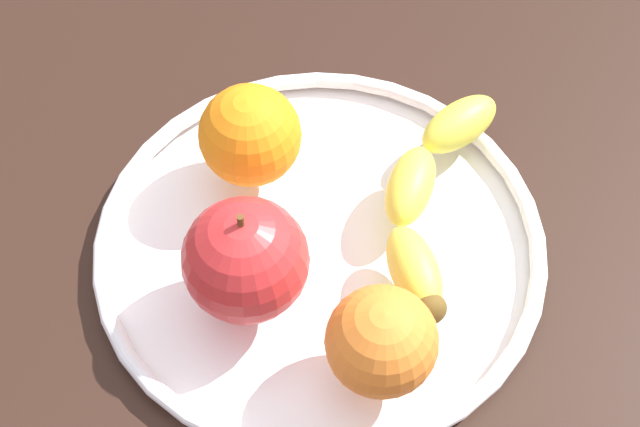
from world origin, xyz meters
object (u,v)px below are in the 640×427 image
object	(u,v)px
orange_back_left	(382,342)
fruit_bowl	(320,245)
banana	(429,196)
orange_back_right	(250,135)
apple	(245,260)

from	to	relation	value
orange_back_left	fruit_bowl	bearing A→B (deg)	-160.15
banana	orange_back_right	distance (cm)	13.16
orange_back_right	orange_back_left	world-z (taller)	orange_back_right
fruit_bowl	orange_back_right	distance (cm)	9.10
orange_back_right	fruit_bowl	bearing A→B (deg)	37.21
fruit_bowl	orange_back_right	world-z (taller)	orange_back_right
apple	orange_back_left	xyz separation A→B (cm)	(5.57, 8.35, -0.61)
fruit_bowl	apple	distance (cm)	8.13
banana	apple	bearing A→B (deg)	-43.25
apple	banana	bearing A→B (deg)	117.80
orange_back_right	apple	bearing A→B (deg)	-0.19
fruit_bowl	apple	world-z (taller)	apple
fruit_bowl	banana	distance (cm)	8.33
apple	orange_back_right	size ratio (longest dim) A/B	1.24
banana	orange_back_right	size ratio (longest dim) A/B	2.73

